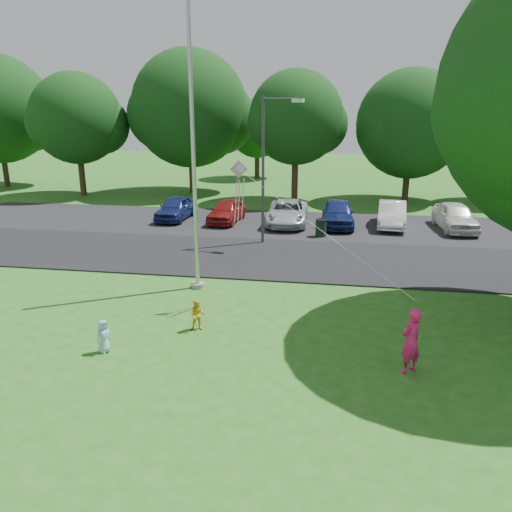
% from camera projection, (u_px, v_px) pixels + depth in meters
% --- Properties ---
extents(ground, '(120.00, 120.00, 0.00)m').
position_uv_depth(ground, '(277.00, 361.00, 12.91)').
color(ground, '#246219').
rests_on(ground, ground).
extents(park_road, '(60.00, 6.00, 0.06)m').
position_uv_depth(park_road, '(302.00, 259.00, 21.41)').
color(park_road, black).
rests_on(park_road, ground).
extents(parking_strip, '(42.00, 7.00, 0.06)m').
position_uv_depth(parking_strip, '(311.00, 225.00, 27.55)').
color(parking_strip, black).
rests_on(parking_strip, ground).
extents(flagpole, '(0.50, 0.50, 10.00)m').
position_uv_depth(flagpole, '(194.00, 172.00, 16.98)').
color(flagpole, '#B7BABF').
rests_on(flagpole, ground).
extents(street_lamp, '(1.91, 0.50, 6.82)m').
position_uv_depth(street_lamp, '(269.00, 157.00, 22.77)').
color(street_lamp, '#3F3F44').
rests_on(street_lamp, ground).
extents(trash_can, '(0.57, 0.57, 0.91)m').
position_uv_depth(trash_can, '(321.00, 229.00, 24.97)').
color(trash_can, black).
rests_on(trash_can, ground).
extents(tree_row, '(64.35, 11.94, 10.88)m').
position_uv_depth(tree_row, '(344.00, 116.00, 33.92)').
color(tree_row, '#332316').
rests_on(tree_row, ground).
extents(horizon_trees, '(77.46, 7.20, 7.02)m').
position_uv_depth(horizon_trees, '(372.00, 131.00, 43.06)').
color(horizon_trees, '#332316').
rests_on(horizon_trees, ground).
extents(parked_cars, '(17.16, 4.80, 1.42)m').
position_uv_depth(parked_cars, '(316.00, 213.00, 27.34)').
color(parked_cars, navy).
rests_on(parked_cars, ground).
extents(woman, '(0.73, 0.71, 1.69)m').
position_uv_depth(woman, '(411.00, 341.00, 12.15)').
color(woman, '#D91D62').
rests_on(woman, ground).
extents(child_yellow, '(0.52, 0.44, 0.94)m').
position_uv_depth(child_yellow, '(198.00, 315.00, 14.57)').
color(child_yellow, gold).
rests_on(child_yellow, ground).
extents(child_blue, '(0.48, 0.54, 0.92)m').
position_uv_depth(child_blue, '(104.00, 336.00, 13.27)').
color(child_blue, '#91BBDF').
rests_on(child_blue, ground).
extents(kite, '(5.27, 4.01, 2.84)m').
position_uv_depth(kite, '(243.00, 186.00, 15.45)').
color(kite, pink).
rests_on(kite, ground).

